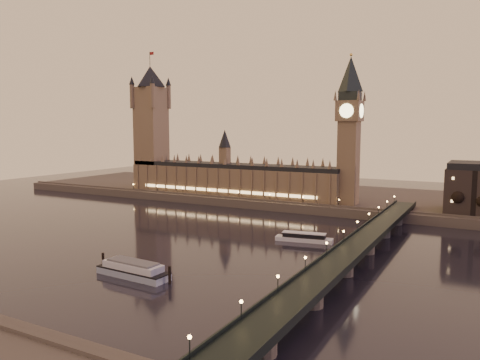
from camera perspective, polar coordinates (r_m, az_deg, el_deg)
name	(u,v)px	position (r m, az deg, el deg)	size (l,w,h in m)	color
ground	(185,240)	(253.77, -6.72, -7.24)	(700.00, 700.00, 0.00)	black
far_embankment	(333,198)	(387.29, 11.27, -2.13)	(560.00, 130.00, 6.00)	#423D35
palace_of_westminster	(231,175)	(372.37, -1.08, 0.56)	(180.00, 26.62, 52.00)	brown
victoria_tower	(151,120)	(415.74, -10.78, 7.14)	(31.68, 31.68, 118.00)	brown
big_ben	(349,121)	(334.17, 13.20, 6.98)	(17.68, 17.68, 104.00)	brown
westminster_bridge	(356,251)	(214.51, 13.92, -8.41)	(13.20, 260.00, 15.30)	black
bare_tree_0	(456,200)	(313.77, 24.86, -2.20)	(6.54, 6.54, 13.30)	black
cruise_boat_a	(304,238)	(249.96, 7.82, -6.97)	(30.63, 11.44, 4.79)	silver
moored_barge	(133,270)	(195.98, -12.90, -10.60)	(37.63, 10.95, 6.91)	#96A8BF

